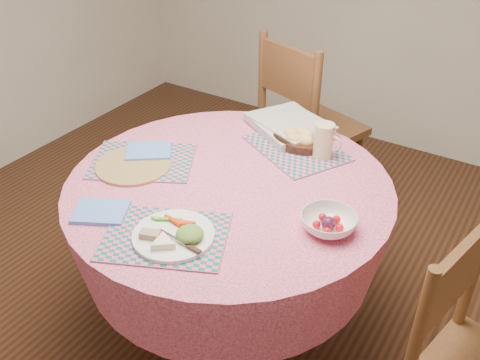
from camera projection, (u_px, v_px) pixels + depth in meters
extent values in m
plane|color=#331C0F|center=(231.00, 321.00, 2.42)|extent=(4.00, 4.00, 0.00)
cylinder|color=pink|center=(229.00, 187.00, 2.02)|extent=(1.24, 1.24, 0.04)
cone|color=pink|center=(229.00, 223.00, 2.12)|extent=(1.24, 1.24, 0.30)
cylinder|color=black|center=(230.00, 285.00, 2.30)|extent=(0.14, 0.14, 0.44)
cylinder|color=black|center=(231.00, 316.00, 2.41)|extent=(0.56, 0.56, 0.06)
cylinder|color=brown|center=(418.00, 333.00, 1.50)|extent=(0.05, 0.05, 0.48)
cylinder|color=brown|center=(474.00, 272.00, 1.71)|extent=(0.05, 0.05, 0.48)
cube|color=brown|center=(455.00, 277.00, 1.55)|extent=(0.10, 0.35, 0.23)
cube|color=brown|center=(312.00, 128.00, 2.96)|extent=(0.59, 0.58, 0.04)
cylinder|color=brown|center=(355.00, 168.00, 3.06)|extent=(0.05, 0.05, 0.48)
cylinder|color=brown|center=(307.00, 143.00, 3.31)|extent=(0.05, 0.05, 0.48)
cylinder|color=brown|center=(311.00, 191.00, 2.87)|extent=(0.05, 0.05, 0.48)
cylinder|color=brown|center=(263.00, 162.00, 3.12)|extent=(0.05, 0.05, 0.48)
cylinder|color=brown|center=(315.00, 105.00, 2.58)|extent=(0.05, 0.05, 0.54)
cylinder|color=brown|center=(262.00, 81.00, 2.83)|extent=(0.05, 0.05, 0.54)
cube|color=brown|center=(289.00, 72.00, 2.65)|extent=(0.38, 0.15, 0.26)
cube|color=#12665A|center=(165.00, 236.00, 1.74)|extent=(0.49, 0.44, 0.01)
cube|color=#12665A|center=(143.00, 161.00, 2.14)|extent=(0.49, 0.45, 0.01)
cube|color=#12665A|center=(296.00, 148.00, 2.23)|extent=(0.49, 0.45, 0.01)
cylinder|color=brown|center=(134.00, 165.00, 2.11)|extent=(0.30, 0.30, 0.01)
cube|color=#5B87EA|center=(101.00, 212.00, 1.85)|extent=(0.22, 0.21, 0.01)
cube|color=#5B87EA|center=(149.00, 151.00, 2.18)|extent=(0.23, 0.22, 0.01)
cylinder|color=white|center=(173.00, 235.00, 1.73)|extent=(0.27, 0.27, 0.01)
ellipsoid|color=#3A6422|center=(186.00, 237.00, 1.68)|extent=(0.11, 0.11, 0.04)
cylinder|color=#EFE4BF|center=(158.00, 241.00, 1.68)|extent=(0.13, 0.13, 0.02)
cube|color=#8A654F|center=(151.00, 230.00, 1.72)|extent=(0.07, 0.05, 0.02)
cube|color=silver|center=(172.00, 240.00, 1.69)|extent=(0.15, 0.03, 0.00)
cylinder|color=black|center=(299.00, 141.00, 2.24)|extent=(0.23, 0.23, 0.03)
ellipsoid|color=#FFE382|center=(291.00, 131.00, 2.23)|extent=(0.07, 0.06, 0.05)
ellipsoid|color=#FFE382|center=(307.00, 132.00, 2.23)|extent=(0.07, 0.06, 0.05)
ellipsoid|color=#FFE382|center=(306.00, 138.00, 2.18)|extent=(0.07, 0.06, 0.05)
ellipsoid|color=#FFE382|center=(294.00, 136.00, 2.20)|extent=(0.07, 0.06, 0.05)
ellipsoid|color=#FFE382|center=(304.00, 130.00, 2.24)|extent=(0.07, 0.06, 0.05)
cylinder|color=beige|center=(324.00, 140.00, 2.13)|extent=(0.08, 0.08, 0.14)
torus|color=beige|center=(334.00, 143.00, 2.11)|extent=(0.07, 0.01, 0.07)
imported|color=white|center=(329.00, 223.00, 1.76)|extent=(0.21, 0.21, 0.06)
sphere|color=red|center=(340.00, 228.00, 1.75)|extent=(0.03, 0.03, 0.03)
sphere|color=red|center=(337.00, 219.00, 1.78)|extent=(0.03, 0.03, 0.03)
sphere|color=red|center=(322.00, 217.00, 1.79)|extent=(0.03, 0.03, 0.03)
sphere|color=red|center=(316.00, 225.00, 1.76)|extent=(0.03, 0.03, 0.03)
sphere|color=red|center=(327.00, 231.00, 1.73)|extent=(0.03, 0.03, 0.03)
sphere|color=#41122A|center=(328.00, 223.00, 1.76)|extent=(0.05, 0.05, 0.05)
cube|color=silver|center=(288.00, 125.00, 2.36)|extent=(0.43, 0.41, 0.03)
cube|color=silver|center=(292.00, 122.00, 2.33)|extent=(0.39, 0.35, 0.01)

